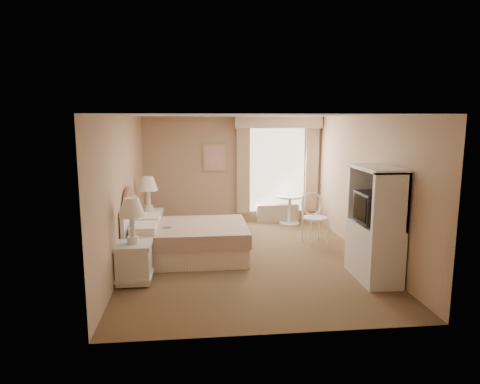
{
  "coord_description": "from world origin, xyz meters",
  "views": [
    {
      "loc": [
        -0.91,
        -7.25,
        2.45
      ],
      "look_at": [
        -0.1,
        0.3,
        1.14
      ],
      "focal_mm": 32.0,
      "sensor_mm": 36.0,
      "label": 1
    }
  ],
  "objects": [
    {
      "name": "bed",
      "position": [
        -1.12,
        0.14,
        0.33
      ],
      "size": [
        2.08,
        1.57,
        1.39
      ],
      "color": "#E0B091",
      "rests_on": "room"
    },
    {
      "name": "nightstand_far",
      "position": [
        -1.84,
        1.33,
        0.49
      ],
      "size": [
        0.53,
        0.53,
        1.29
      ],
      "color": "white",
      "rests_on": "room"
    },
    {
      "name": "cafe_chair",
      "position": [
        1.44,
        0.87,
        0.58
      ],
      "size": [
        0.57,
        0.57,
        1.0
      ],
      "rotation": [
        0.0,
        0.0,
        0.2
      ],
      "color": "silver",
      "rests_on": "room"
    },
    {
      "name": "round_table",
      "position": [
        1.29,
        2.4,
        0.45
      ],
      "size": [
        0.63,
        0.63,
        0.67
      ],
      "color": "silver",
      "rests_on": "room"
    },
    {
      "name": "nightstand_near",
      "position": [
        -1.84,
        -0.98,
        0.48
      ],
      "size": [
        0.53,
        0.53,
        1.28
      ],
      "color": "white",
      "rests_on": "room"
    },
    {
      "name": "window",
      "position": [
        1.05,
        2.65,
        1.34
      ],
      "size": [
        2.05,
        0.22,
        2.51
      ],
      "color": "white",
      "rests_on": "room"
    },
    {
      "name": "framed_art",
      "position": [
        -0.45,
        2.71,
        1.55
      ],
      "size": [
        0.52,
        0.04,
        0.62
      ],
      "color": "tan",
      "rests_on": "room"
    },
    {
      "name": "armoire",
      "position": [
        1.81,
        -1.19,
        0.72
      ],
      "size": [
        0.52,
        1.05,
        1.75
      ],
      "color": "white",
      "rests_on": "room"
    },
    {
      "name": "room",
      "position": [
        0.0,
        0.0,
        1.25
      ],
      "size": [
        4.21,
        5.51,
        2.51
      ],
      "color": "brown",
      "rests_on": "ground"
    }
  ]
}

